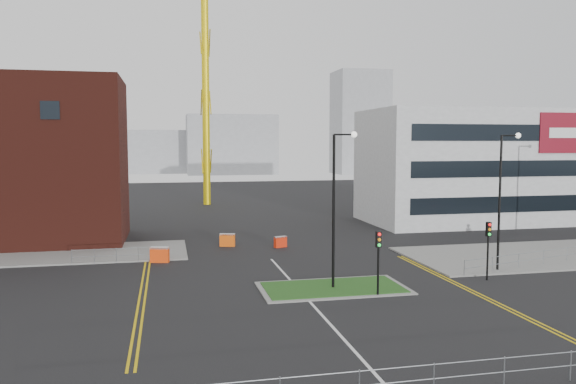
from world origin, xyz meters
TOP-DOWN VIEW (x-y plane):
  - ground at (0.00, 0.00)m, footprint 200.00×200.00m
  - pavement_right at (22.00, 14.00)m, footprint 24.00×10.00m
  - island_kerb at (2.00, 8.00)m, footprint 8.60×4.60m
  - grass_island at (2.00, 8.00)m, footprint 8.00×4.00m
  - office_block at (26.01, 31.97)m, footprint 25.00×12.20m
  - streetlamp_island at (2.22, 8.00)m, footprint 1.46×0.36m
  - streetlamp_right_near at (14.22, 10.00)m, footprint 1.46×0.36m
  - traffic_light_island at (4.00, 5.98)m, footprint 0.28×0.33m
  - traffic_light_right at (12.00, 7.98)m, footprint 0.28×0.33m
  - railing_front at (0.00, -6.00)m, footprint 24.05×0.05m
  - railing_left at (-11.00, 18.00)m, footprint 6.05×0.05m
  - railing_right at (20.50, 11.50)m, footprint 19.05×5.05m
  - centre_line at (0.00, 2.00)m, footprint 0.15×30.00m
  - yellow_left_a at (-9.00, 10.00)m, footprint 0.12×24.00m
  - yellow_left_b at (-8.70, 10.00)m, footprint 0.12×24.00m
  - yellow_right_a at (9.50, 6.00)m, footprint 0.12×20.00m
  - yellow_right_b at (9.80, 6.00)m, footprint 0.12×20.00m
  - skyline_a at (-40.00, 120.00)m, footprint 18.00×12.00m
  - skyline_b at (10.00, 130.00)m, footprint 24.00×12.00m
  - skyline_c at (45.00, 125.00)m, footprint 14.00×12.00m
  - skyline_d at (-8.00, 140.00)m, footprint 30.00×12.00m
  - barrier_left at (-8.00, 17.65)m, footprint 1.39×0.75m
  - barrier_mid at (-2.61, 22.83)m, footprint 1.31×0.70m
  - barrier_right at (1.58, 21.45)m, footprint 1.13×0.73m

SIDE VIEW (x-z plane):
  - ground at x=0.00m, z-range 0.00..0.00m
  - centre_line at x=0.00m, z-range 0.00..0.01m
  - yellow_left_a at x=-9.00m, z-range 0.00..0.01m
  - yellow_left_b at x=-8.70m, z-range 0.00..0.01m
  - yellow_right_a at x=9.50m, z-range 0.00..0.01m
  - yellow_right_b at x=9.80m, z-range 0.00..0.01m
  - island_kerb at x=2.00m, z-range 0.00..0.08m
  - pavement_right at x=22.00m, z-range 0.00..0.12m
  - grass_island at x=2.00m, z-range 0.00..0.12m
  - barrier_right at x=1.58m, z-range 0.04..0.94m
  - barrier_mid at x=-2.61m, z-range 0.04..1.09m
  - barrier_left at x=-8.00m, z-range 0.05..1.16m
  - railing_left at x=-11.00m, z-range 0.19..1.29m
  - railing_right at x=20.50m, z-range 0.23..1.33m
  - railing_front at x=0.00m, z-range 0.23..1.33m
  - traffic_light_island at x=4.00m, z-range 0.74..4.39m
  - traffic_light_right at x=12.00m, z-range 0.74..4.39m
  - streetlamp_island at x=2.22m, z-range 0.82..10.00m
  - streetlamp_right_near at x=14.22m, z-range 0.82..10.00m
  - skyline_d at x=-8.00m, z-range 0.00..12.00m
  - office_block at x=26.01m, z-range 0.00..12.00m
  - skyline_b at x=10.00m, z-range 0.00..16.00m
  - skyline_a at x=-40.00m, z-range 0.00..22.00m
  - skyline_c at x=45.00m, z-range 0.00..28.00m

